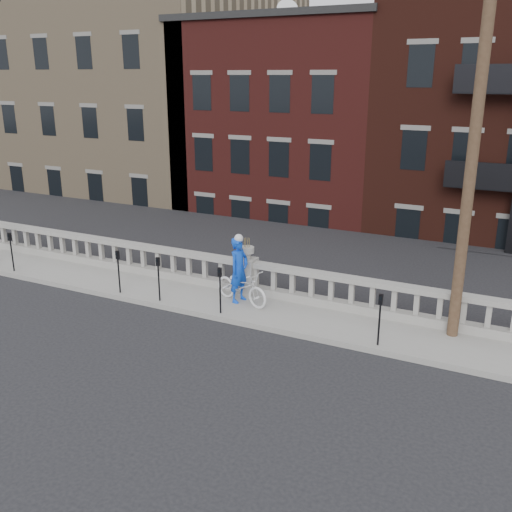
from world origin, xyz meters
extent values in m
plane|color=black|center=(0.00, 0.00, 0.00)|extent=(120.00, 120.00, 0.00)
cube|color=gray|center=(0.00, 3.00, 0.07)|extent=(32.00, 2.20, 0.15)
cube|color=gray|center=(0.00, 3.95, 0.28)|extent=(28.00, 0.34, 0.25)
cube|color=gray|center=(0.00, 3.95, 1.10)|extent=(28.00, 0.34, 0.16)
cube|color=gray|center=(0.00, 3.95, 0.70)|extent=(0.55, 0.55, 1.10)
cylinder|color=gray|center=(0.00, 3.95, 1.35)|extent=(0.24, 0.24, 0.20)
cylinder|color=gray|center=(0.00, 3.95, 1.53)|extent=(0.44, 0.44, 0.18)
cube|color=#605E59|center=(0.00, 4.30, -2.42)|extent=(36.00, 0.50, 5.15)
cube|color=black|center=(0.00, 25.95, -5.25)|extent=(80.00, 44.00, 0.50)
cube|color=#595651|center=(-2.00, 8.45, -3.00)|extent=(16.00, 7.00, 4.00)
cube|color=#968060|center=(-17.00, 20.95, 5.00)|extent=(18.00, 16.00, 20.00)
cube|color=#4D1916|center=(-4.00, 19.95, 2.00)|extent=(10.00, 14.00, 14.00)
cube|color=black|center=(-4.00, 19.95, 9.15)|extent=(10.30, 14.30, 0.30)
cube|color=#37150F|center=(6.00, 19.95, 2.75)|extent=(10.00, 14.00, 15.50)
cylinder|color=#422D1E|center=(6.20, 3.60, 5.15)|extent=(0.28, 0.28, 10.00)
cylinder|color=black|center=(-8.16, 2.15, 0.70)|extent=(0.05, 0.05, 1.10)
cube|color=black|center=(-8.16, 2.15, 1.38)|extent=(0.10, 0.08, 0.26)
cube|color=black|center=(-8.16, 2.10, 1.42)|extent=(0.06, 0.01, 0.08)
cylinder|color=black|center=(-3.53, 2.15, 0.70)|extent=(0.05, 0.05, 1.10)
cube|color=black|center=(-3.53, 2.15, 1.38)|extent=(0.10, 0.08, 0.26)
cube|color=black|center=(-3.53, 2.10, 1.42)|extent=(0.06, 0.01, 0.08)
cylinder|color=black|center=(-2.03, 2.15, 0.70)|extent=(0.05, 0.05, 1.10)
cube|color=black|center=(-2.03, 2.15, 1.38)|extent=(0.10, 0.08, 0.26)
cube|color=black|center=(-2.03, 2.10, 1.42)|extent=(0.06, 0.01, 0.08)
cylinder|color=black|center=(0.07, 2.15, 0.70)|extent=(0.05, 0.05, 1.10)
cube|color=black|center=(0.07, 2.15, 1.38)|extent=(0.10, 0.08, 0.26)
cube|color=black|center=(0.07, 2.10, 1.42)|extent=(0.06, 0.01, 0.08)
cylinder|color=black|center=(4.61, 2.15, 0.70)|extent=(0.05, 0.05, 1.10)
cube|color=black|center=(4.61, 2.15, 1.38)|extent=(0.10, 0.08, 0.26)
cube|color=black|center=(4.61, 2.10, 1.42)|extent=(0.06, 0.01, 0.08)
imported|color=silver|center=(0.25, 3.11, 0.66)|extent=(2.07, 1.20, 1.03)
imported|color=blue|center=(0.12, 3.19, 1.13)|extent=(0.58, 0.79, 1.97)
camera|label=1|loc=(7.63, -10.82, 6.62)|focal=40.00mm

